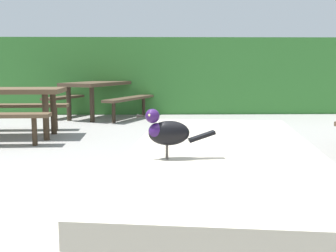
{
  "coord_description": "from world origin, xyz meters",
  "views": [
    {
      "loc": [
        -0.28,
        -1.53,
        1.08
      ],
      "look_at": [
        -0.24,
        0.14,
        0.84
      ],
      "focal_mm": 45.51,
      "sensor_mm": 36.0,
      "label": 1
    }
  ],
  "objects": [
    {
      "name": "bird_grackle",
      "position": [
        -0.25,
        -0.01,
        0.84
      ],
      "size": [
        0.29,
        0.08,
        0.18
      ],
      "color": "black",
      "rests_on": "picnic_table_foreground"
    },
    {
      "name": "picnic_table_mid_right",
      "position": [
        -1.48,
        7.33,
        0.56
      ],
      "size": [
        2.23,
        2.25,
        0.74
      ],
      "color": "#473828",
      "rests_on": "ground"
    },
    {
      "name": "picnic_table_foreground",
      "position": [
        -0.01,
        0.21,
        0.56
      ],
      "size": [
        1.89,
        1.91,
        0.74
      ],
      "color": "#B2A893",
      "rests_on": "ground"
    },
    {
      "name": "picnic_table_far_centre",
      "position": [
        -2.61,
        4.86,
        0.56
      ],
      "size": [
        1.83,
        1.74,
        0.74
      ],
      "color": "brown",
      "rests_on": "ground"
    },
    {
      "name": "hedge_wall",
      "position": [
        0.0,
        8.94,
        0.84
      ],
      "size": [
        28.0,
        2.25,
        1.68
      ],
      "primitive_type": "cube",
      "color": "#387A33",
      "rests_on": "ground"
    }
  ]
}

